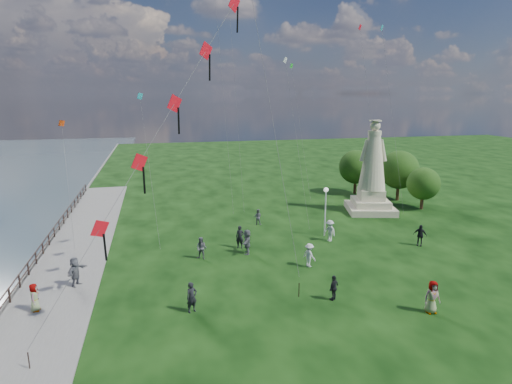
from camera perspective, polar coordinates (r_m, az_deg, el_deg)
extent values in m
cube|color=slate|center=(33.33, -28.29, -10.23)|extent=(0.30, 160.00, 0.60)
cube|color=slate|center=(30.85, -24.72, -11.18)|extent=(5.00, 60.00, 0.10)
cylinder|color=black|center=(29.48, -30.02, -11.94)|extent=(0.11, 0.11, 1.00)
cylinder|color=black|center=(31.24, -28.99, -10.44)|extent=(0.11, 0.11, 1.00)
cylinder|color=black|center=(33.02, -28.08, -9.10)|extent=(0.11, 0.11, 1.00)
cylinder|color=black|center=(34.83, -27.27, -7.90)|extent=(0.11, 0.11, 1.00)
cylinder|color=black|center=(36.66, -26.55, -6.81)|extent=(0.11, 0.11, 1.00)
cylinder|color=black|center=(38.50, -25.89, -5.83)|extent=(0.11, 0.11, 1.00)
cylinder|color=black|center=(40.36, -25.30, -4.94)|extent=(0.11, 0.11, 1.00)
cylinder|color=black|center=(42.24, -24.76, -4.13)|extent=(0.11, 0.11, 1.00)
cylinder|color=black|center=(44.12, -24.27, -3.38)|extent=(0.11, 0.11, 1.00)
cylinder|color=black|center=(46.01, -23.82, -2.70)|extent=(0.11, 0.11, 1.00)
cylinder|color=black|center=(47.92, -23.41, -2.07)|extent=(0.11, 0.11, 1.00)
cylinder|color=black|center=(49.83, -23.03, -1.48)|extent=(0.11, 0.11, 1.00)
cylinder|color=black|center=(51.74, -22.67, -0.95)|extent=(0.11, 0.11, 1.00)
cylinder|color=black|center=(53.67, -22.34, -0.44)|extent=(0.11, 0.11, 1.00)
cylinder|color=black|center=(55.59, -22.04, 0.02)|extent=(0.11, 0.11, 1.00)
cylinder|color=black|center=(57.53, -21.75, 0.46)|extent=(0.11, 0.11, 1.00)
cube|color=black|center=(32.86, -28.17, -8.32)|extent=(0.06, 52.00, 0.06)
cube|color=black|center=(33.01, -28.09, -9.02)|extent=(0.06, 52.00, 0.06)
cube|color=#BBAF8E|center=(46.30, 14.97, -2.14)|extent=(5.70, 5.70, 0.67)
cube|color=#BBAF8E|center=(46.14, 15.02, -1.34)|extent=(4.34, 4.34, 0.67)
cube|color=#BBAF8E|center=(45.93, 15.09, -0.26)|extent=(2.99, 2.99, 1.11)
cylinder|color=#BBAF8E|center=(44.96, 15.56, 7.60)|extent=(1.63, 1.63, 0.44)
sphere|color=#BBAF8E|center=(44.90, 15.61, 8.48)|extent=(1.02, 1.02, 1.02)
cylinder|color=#BBAF8E|center=(44.87, 15.66, 9.15)|extent=(1.22, 1.22, 0.11)
cylinder|color=silver|center=(37.28, 9.20, -2.86)|extent=(0.12, 0.12, 3.97)
sphere|color=white|center=(36.77, 9.32, 0.30)|extent=(0.40, 0.40, 0.40)
cylinder|color=#382314|center=(52.01, 18.37, 0.15)|extent=(0.36, 0.36, 2.19)
sphere|color=#193D10|center=(51.55, 18.57, 2.82)|extent=(4.39, 4.39, 4.39)
cylinder|color=#382314|center=(48.88, 21.25, -1.16)|extent=(0.36, 0.36, 1.72)
sphere|color=#193D10|center=(48.48, 21.43, 1.05)|extent=(3.43, 3.43, 3.43)
cylinder|color=#382314|center=(54.04, 13.06, 0.87)|extent=(0.36, 0.36, 2.06)
sphere|color=#193D10|center=(53.61, 13.18, 3.29)|extent=(4.12, 4.12, 4.12)
imported|color=black|center=(24.99, -8.57, -13.72)|extent=(0.76, 0.64, 1.77)
imported|color=#595960|center=(32.29, -7.28, -7.45)|extent=(0.96, 0.85, 1.69)
imported|color=silver|center=(30.94, 7.13, -8.34)|extent=(0.99, 1.24, 1.71)
imported|color=black|center=(26.47, 10.34, -12.44)|extent=(1.02, 0.93, 1.57)
imported|color=#595960|center=(26.53, 22.43, -12.81)|extent=(0.96, 0.63, 1.90)
imported|color=#595960|center=(29.86, -22.93, -9.91)|extent=(1.50, 1.93, 1.92)
imported|color=black|center=(34.24, -2.16, -6.02)|extent=(0.79, 0.67, 1.82)
imported|color=#595960|center=(40.24, 0.23, -3.33)|extent=(0.85, 0.70, 1.50)
imported|color=silver|center=(36.31, 9.81, -5.10)|extent=(0.99, 1.31, 1.81)
imported|color=black|center=(37.19, 21.02, -5.39)|extent=(1.13, 1.08, 1.77)
imported|color=#595960|center=(27.65, -27.43, -12.55)|extent=(0.52, 0.81, 1.63)
imported|color=#595960|center=(33.05, -1.20, -6.63)|extent=(1.20, 1.92, 1.93)
cylinder|color=black|center=(22.78, -28.03, -19.31)|extent=(0.06, 0.06, 0.90)
cube|color=red|center=(22.33, -20.10, -4.62)|extent=(0.87, 0.64, 1.03)
cube|color=black|center=(22.51, -19.48, -6.98)|extent=(0.10, 0.28, 1.48)
cube|color=red|center=(23.09, -15.28, 3.84)|extent=(0.87, 0.64, 1.03)
cube|color=black|center=(23.15, -14.70, 1.50)|extent=(0.10, 0.28, 1.48)
cube|color=red|center=(24.46, -10.81, 11.52)|extent=(0.87, 0.64, 1.03)
cube|color=black|center=(24.41, -10.27, 9.31)|extent=(0.10, 0.28, 1.48)
cube|color=red|center=(26.35, -6.69, 18.20)|extent=(0.87, 0.64, 1.03)
cube|color=black|center=(26.20, -6.20, 16.16)|extent=(0.10, 0.28, 1.48)
cube|color=red|center=(28.66, -2.93, 23.82)|extent=(0.87, 0.64, 1.03)
cube|color=black|center=(28.43, -2.48, 21.96)|extent=(0.10, 0.28, 1.48)
cylinder|color=black|center=(26.70, 5.75, -12.85)|extent=(0.06, 0.06, 0.90)
cube|color=teal|center=(37.77, -15.21, 12.23)|extent=(0.51, 0.39, 0.57)
cylinder|color=#595959|center=(35.78, -13.97, 2.77)|extent=(1.02, 5.02, 11.81)
cube|color=silver|center=(41.80, 3.93, 17.15)|extent=(0.51, 0.39, 0.57)
cylinder|color=#595959|center=(39.71, 5.52, 6.46)|extent=(1.02, 5.02, 15.07)
cube|color=red|center=(49.05, 13.70, 20.58)|extent=(0.51, 0.39, 0.57)
cylinder|color=#595959|center=(46.66, 15.03, 9.34)|extent=(1.02, 5.02, 18.79)
cylinder|color=#595959|center=(44.59, -4.45, 13.65)|extent=(1.02, 5.02, 25.12)
cube|color=green|center=(52.48, 4.76, 16.42)|extent=(0.51, 0.39, 0.57)
cylinder|color=#595959|center=(50.37, 6.03, 7.89)|extent=(1.02, 5.02, 15.20)
cube|color=red|center=(39.83, -24.49, 8.35)|extent=(0.51, 0.39, 0.57)
cylinder|color=#595959|center=(37.90, -23.77, 0.90)|extent=(1.02, 5.01, 9.59)
cylinder|color=#595959|center=(45.24, -3.04, 16.91)|extent=(1.02, 5.02, 30.23)
cube|color=teal|center=(49.02, 16.44, 20.27)|extent=(0.51, 0.39, 0.57)
cylinder|color=#595959|center=(46.73, 17.76, 9.08)|extent=(1.02, 5.02, 18.65)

